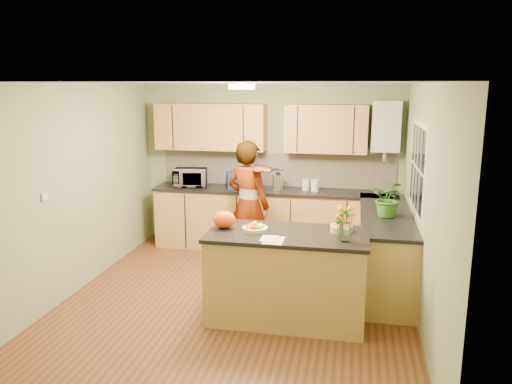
# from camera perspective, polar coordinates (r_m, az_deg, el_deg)

# --- Properties ---
(floor) EXTENTS (4.50, 4.50, 0.00)m
(floor) POSITION_cam_1_polar(r_m,az_deg,el_deg) (5.98, -2.16, -12.33)
(floor) COLOR #572C19
(floor) RESTS_ON ground
(ceiling) EXTENTS (4.00, 4.50, 0.02)m
(ceiling) POSITION_cam_1_polar(r_m,az_deg,el_deg) (5.45, -2.37, 12.36)
(ceiling) COLOR silver
(ceiling) RESTS_ON wall_back
(wall_back) EXTENTS (4.00, 0.02, 2.50)m
(wall_back) POSITION_cam_1_polar(r_m,az_deg,el_deg) (7.75, 1.65, 3.03)
(wall_back) COLOR gray
(wall_back) RESTS_ON floor
(wall_front) EXTENTS (4.00, 0.02, 2.50)m
(wall_front) POSITION_cam_1_polar(r_m,az_deg,el_deg) (3.52, -10.97, -8.50)
(wall_front) COLOR gray
(wall_front) RESTS_ON floor
(wall_left) EXTENTS (0.02, 4.50, 2.50)m
(wall_left) POSITION_cam_1_polar(r_m,az_deg,el_deg) (6.35, -20.09, 0.24)
(wall_left) COLOR gray
(wall_left) RESTS_ON floor
(wall_right) EXTENTS (0.02, 4.50, 2.50)m
(wall_right) POSITION_cam_1_polar(r_m,az_deg,el_deg) (5.48, 18.53, -1.45)
(wall_right) COLOR gray
(wall_right) RESTS_ON floor
(back_counter) EXTENTS (3.64, 0.62, 0.94)m
(back_counter) POSITION_cam_1_polar(r_m,az_deg,el_deg) (7.61, 1.97, -3.15)
(back_counter) COLOR #A57A42
(back_counter) RESTS_ON floor
(right_counter) EXTENTS (0.62, 2.24, 0.94)m
(right_counter) POSITION_cam_1_polar(r_m,az_deg,el_deg) (6.48, 14.52, -6.31)
(right_counter) COLOR #A57A42
(right_counter) RESTS_ON floor
(splashback) EXTENTS (3.60, 0.02, 0.52)m
(splashback) POSITION_cam_1_polar(r_m,az_deg,el_deg) (7.73, 2.36, 2.62)
(splashback) COLOR beige
(splashback) RESTS_ON back_counter
(upper_cabinets) EXTENTS (3.20, 0.34, 0.70)m
(upper_cabinets) POSITION_cam_1_polar(r_m,az_deg,el_deg) (7.54, 0.13, 7.37)
(upper_cabinets) COLOR #A57A42
(upper_cabinets) RESTS_ON wall_back
(boiler) EXTENTS (0.40, 0.30, 0.86)m
(boiler) POSITION_cam_1_polar(r_m,az_deg,el_deg) (7.42, 14.63, 7.26)
(boiler) COLOR silver
(boiler) RESTS_ON wall_back
(window_right) EXTENTS (0.01, 1.30, 1.05)m
(window_right) POSITION_cam_1_polar(r_m,az_deg,el_deg) (6.01, 17.97, 2.66)
(window_right) COLOR silver
(window_right) RESTS_ON wall_right
(light_switch) EXTENTS (0.02, 0.09, 0.09)m
(light_switch) POSITION_cam_1_polar(r_m,az_deg,el_deg) (5.84, -23.03, -0.48)
(light_switch) COLOR silver
(light_switch) RESTS_ON wall_left
(ceiling_lamp) EXTENTS (0.30, 0.30, 0.07)m
(ceiling_lamp) POSITION_cam_1_polar(r_m,az_deg,el_deg) (5.74, -1.65, 11.97)
(ceiling_lamp) COLOR #FFEABF
(ceiling_lamp) RESTS_ON ceiling
(peninsula_island) EXTENTS (1.68, 0.86, 0.96)m
(peninsula_island) POSITION_cam_1_polar(r_m,az_deg,el_deg) (5.41, 3.56, -9.52)
(peninsula_island) COLOR #A57A42
(peninsula_island) RESTS_ON floor
(fruit_dish) EXTENTS (0.28, 0.28, 0.10)m
(fruit_dish) POSITION_cam_1_polar(r_m,az_deg,el_deg) (5.30, -0.13, -4.05)
(fruit_dish) COLOR beige
(fruit_dish) RESTS_ON peninsula_island
(orange_bowl) EXTENTS (0.23, 0.23, 0.14)m
(orange_bowl) POSITION_cam_1_polar(r_m,az_deg,el_deg) (5.34, 9.73, -3.90)
(orange_bowl) COLOR beige
(orange_bowl) RESTS_ON peninsula_island
(flower_vase) EXTENTS (0.23, 0.23, 0.42)m
(flower_vase) POSITION_cam_1_polar(r_m,az_deg,el_deg) (4.96, 10.27, -2.48)
(flower_vase) COLOR silver
(flower_vase) RESTS_ON peninsula_island
(orange_bag) EXTENTS (0.28, 0.25, 0.19)m
(orange_bag) POSITION_cam_1_polar(r_m,az_deg,el_deg) (5.41, -3.66, -3.15)
(orange_bag) COLOR #FF4F15
(orange_bag) RESTS_ON peninsula_island
(papers) EXTENTS (0.20, 0.27, 0.01)m
(papers) POSITION_cam_1_polar(r_m,az_deg,el_deg) (4.98, 2.02, -5.52)
(papers) COLOR white
(papers) RESTS_ON peninsula_island
(violinist) EXTENTS (0.76, 0.64, 1.77)m
(violinist) POSITION_cam_1_polar(r_m,az_deg,el_deg) (6.78, -0.91, -1.46)
(violinist) COLOR #E5A58C
(violinist) RESTS_ON floor
(violin) EXTENTS (0.57, 0.50, 0.14)m
(violin) POSITION_cam_1_polar(r_m,az_deg,el_deg) (6.42, 0.41, 2.59)
(violin) COLOR #4B0A04
(violin) RESTS_ON violinist
(microwave) EXTENTS (0.54, 0.42, 0.27)m
(microwave) POSITION_cam_1_polar(r_m,az_deg,el_deg) (7.76, -7.54, 1.64)
(microwave) COLOR silver
(microwave) RESTS_ON back_counter
(blue_box) EXTENTS (0.37, 0.33, 0.25)m
(blue_box) POSITION_cam_1_polar(r_m,az_deg,el_deg) (7.57, -2.14, 1.39)
(blue_box) COLOR navy
(blue_box) RESTS_ON back_counter
(kettle) EXTENTS (0.16, 0.16, 0.30)m
(kettle) POSITION_cam_1_polar(r_m,az_deg,el_deg) (7.47, 2.52, 1.23)
(kettle) COLOR silver
(kettle) RESTS_ON back_counter
(jar_cream) EXTENTS (0.14, 0.14, 0.17)m
(jar_cream) POSITION_cam_1_polar(r_m,az_deg,el_deg) (7.44, 5.72, 0.83)
(jar_cream) COLOR beige
(jar_cream) RESTS_ON back_counter
(jar_white) EXTENTS (0.12, 0.12, 0.18)m
(jar_white) POSITION_cam_1_polar(r_m,az_deg,el_deg) (7.39, 6.74, 0.75)
(jar_white) COLOR silver
(jar_white) RESTS_ON back_counter
(potted_plant) EXTENTS (0.50, 0.47, 0.45)m
(potted_plant) POSITION_cam_1_polar(r_m,az_deg,el_deg) (6.10, 14.96, -0.70)
(potted_plant) COLOR #397627
(potted_plant) RESTS_ON right_counter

